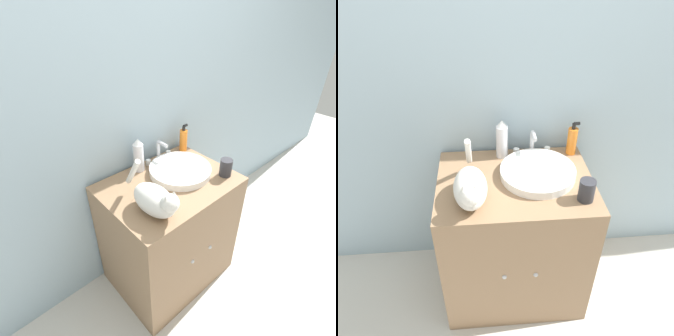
{
  "view_description": "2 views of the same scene",
  "coord_description": "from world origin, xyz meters",
  "views": [
    {
      "loc": [
        -0.81,
        -0.61,
        1.71
      ],
      "look_at": [
        -0.05,
        0.23,
        0.96
      ],
      "focal_mm": 28.0,
      "sensor_mm": 36.0,
      "label": 1
    },
    {
      "loc": [
        -0.15,
        -0.97,
        1.79
      ],
      "look_at": [
        -0.05,
        0.23,
        0.92
      ],
      "focal_mm": 35.0,
      "sensor_mm": 36.0,
      "label": 2
    }
  ],
  "objects": [
    {
      "name": "faucet",
      "position": [
        0.11,
        0.5,
        0.87
      ],
      "size": [
        0.2,
        0.1,
        0.15
      ],
      "color": "silver",
      "rests_on": "vanity_cabinet"
    },
    {
      "name": "wall_back",
      "position": [
        0.0,
        0.61,
        1.25
      ],
      "size": [
        6.0,
        0.05,
        2.5
      ],
      "color": "#9EB7C6",
      "rests_on": "ground_plane"
    },
    {
      "name": "cup",
      "position": [
        0.3,
        0.12,
        0.86
      ],
      "size": [
        0.07,
        0.07,
        0.11
      ],
      "color": "#2D2D33",
      "rests_on": "vanity_cabinet"
    },
    {
      "name": "sink_basin",
      "position": [
        0.11,
        0.31,
        0.83
      ],
      "size": [
        0.37,
        0.37,
        0.04
      ],
      "color": "white",
      "rests_on": "vanity_cabinet"
    },
    {
      "name": "soap_bottle",
      "position": [
        0.33,
        0.5,
        0.89
      ],
      "size": [
        0.06,
        0.05,
        0.19
      ],
      "color": "orange",
      "rests_on": "vanity_cabinet"
    },
    {
      "name": "vanity_cabinet",
      "position": [
        0.0,
        0.28,
        0.41
      ],
      "size": [
        0.76,
        0.58,
        0.81
      ],
      "color": "#8C6B4C",
      "rests_on": "ground_plane"
    },
    {
      "name": "spray_bottle",
      "position": [
        -0.05,
        0.5,
        0.92
      ],
      "size": [
        0.06,
        0.06,
        0.21
      ],
      "color": "silver",
      "rests_on": "vanity_cabinet"
    },
    {
      "name": "ground_plane",
      "position": [
        0.0,
        0.0,
        0.0
      ],
      "size": [
        8.0,
        8.0,
        0.0
      ],
      "primitive_type": "plane",
      "color": "beige"
    },
    {
      "name": "cat",
      "position": [
        -0.21,
        0.15,
        0.89
      ],
      "size": [
        0.16,
        0.38,
        0.25
      ],
      "rotation": [
        0.0,
        0.0,
        -1.54
      ],
      "color": "silver",
      "rests_on": "vanity_cabinet"
    }
  ]
}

